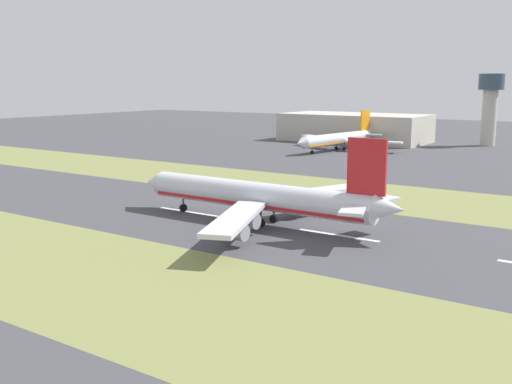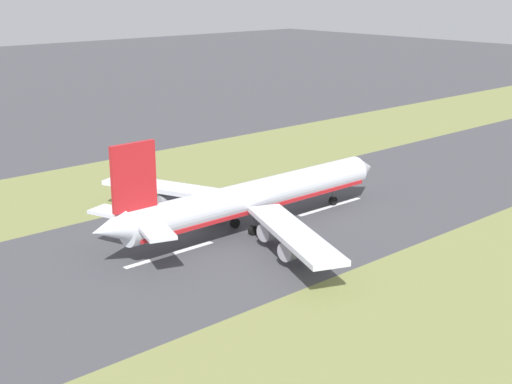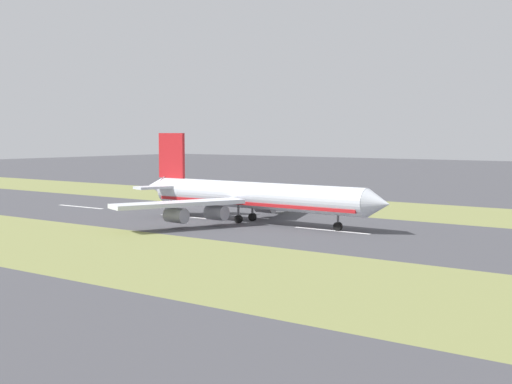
% 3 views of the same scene
% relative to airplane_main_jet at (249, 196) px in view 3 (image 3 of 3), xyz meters
% --- Properties ---
extents(ground_plane, '(800.00, 800.00, 0.00)m').
position_rel_airplane_main_jet_xyz_m(ground_plane, '(0.51, 0.97, -6.02)').
color(ground_plane, '#424247').
extents(grass_median_west, '(40.00, 600.00, 0.01)m').
position_rel_airplane_main_jet_xyz_m(grass_median_west, '(-44.49, 0.97, -6.02)').
color(grass_median_west, olive).
rests_on(grass_median_west, ground).
extents(grass_median_east, '(40.00, 600.00, 0.01)m').
position_rel_airplane_main_jet_xyz_m(grass_median_east, '(45.51, 0.97, -6.02)').
color(grass_median_east, olive).
rests_on(grass_median_east, ground).
extents(centreline_dash_near, '(1.20, 18.00, 0.01)m').
position_rel_airplane_main_jet_xyz_m(centreline_dash_near, '(0.51, -58.09, -6.01)').
color(centreline_dash_near, silver).
rests_on(centreline_dash_near, ground).
extents(centreline_dash_mid, '(1.20, 18.00, 0.01)m').
position_rel_airplane_main_jet_xyz_m(centreline_dash_mid, '(0.51, -18.09, -6.01)').
color(centreline_dash_mid, silver).
rests_on(centreline_dash_mid, ground).
extents(centreline_dash_far, '(1.20, 18.00, 0.01)m').
position_rel_airplane_main_jet_xyz_m(centreline_dash_far, '(0.51, 21.91, -6.01)').
color(centreline_dash_far, silver).
rests_on(centreline_dash_far, ground).
extents(airplane_main_jet, '(64.14, 67.03, 20.20)m').
position_rel_airplane_main_jet_xyz_m(airplane_main_jet, '(0.00, 0.00, 0.00)').
color(airplane_main_jet, silver).
rests_on(airplane_main_jet, ground).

